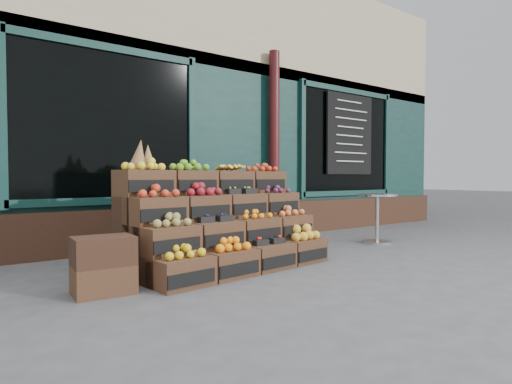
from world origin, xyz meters
TOP-DOWN VIEW (x-y plane):
  - ground at (0.00, 0.00)m, footprint 60.00×60.00m
  - shop_facade at (0.00, 5.11)m, footprint 12.00×6.24m
  - crate_display at (-0.82, 0.53)m, footprint 2.41×1.37m
  - spare_crates at (-2.31, 0.15)m, footprint 0.54×0.39m
  - bistro_table at (2.08, 0.56)m, footprint 0.62×0.62m
  - shopkeeper at (-1.18, 2.79)m, footprint 0.80×0.59m

SIDE VIEW (x-z plane):
  - ground at x=0.00m, z-range 0.00..0.00m
  - spare_crates at x=-2.31m, z-range 0.00..0.51m
  - crate_display at x=-0.82m, z-range -0.27..1.17m
  - bistro_table at x=2.08m, z-range 0.10..0.87m
  - shopkeeper at x=-1.18m, z-range 0.00..1.99m
  - shop_facade at x=0.00m, z-range 0.00..4.80m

